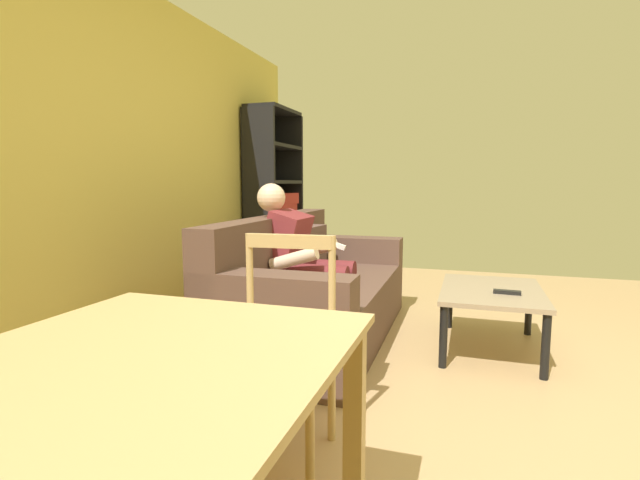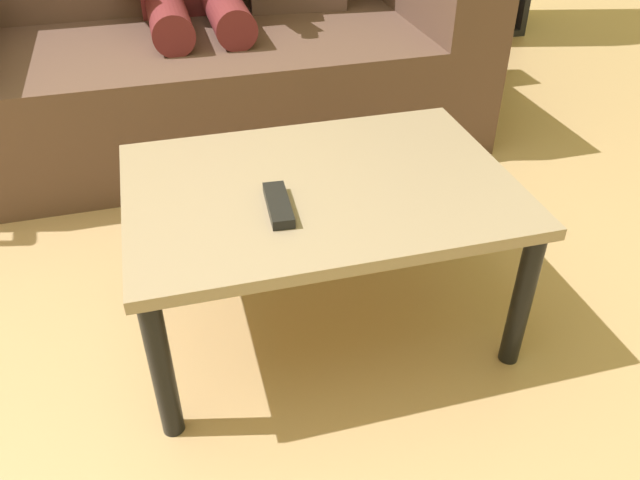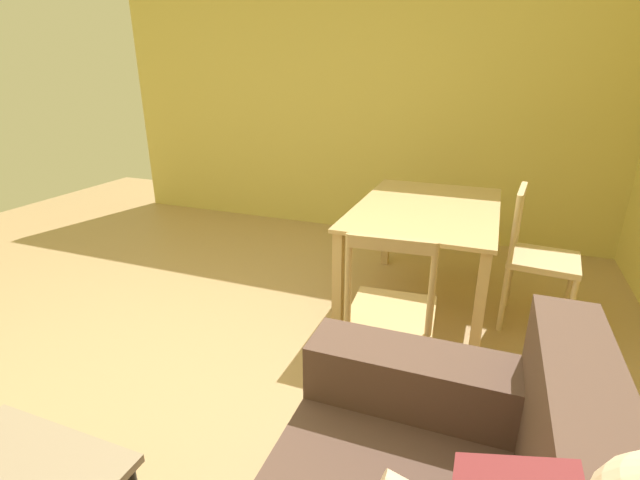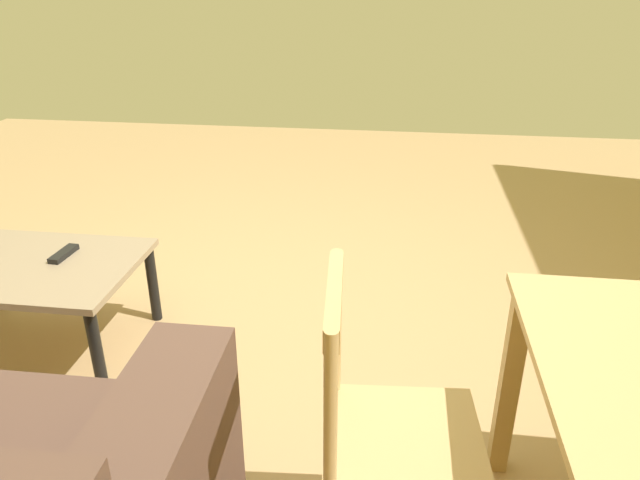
% 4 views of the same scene
% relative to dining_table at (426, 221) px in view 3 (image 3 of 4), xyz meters
% --- Properties ---
extents(ground_plane, '(8.15, 8.15, 0.00)m').
position_rel_dining_table_xyz_m(ground_plane, '(1.54, -1.03, -0.64)').
color(ground_plane, tan).
extents(wall_side, '(0.12, 5.22, 2.52)m').
position_rel_dining_table_xyz_m(wall_side, '(-1.54, -1.03, 0.62)').
color(wall_side, '#D2BE5D').
rests_on(wall_side, ground_plane).
extents(dining_table, '(1.39, 0.93, 0.75)m').
position_rel_dining_table_xyz_m(dining_table, '(0.00, 0.00, 0.00)').
color(dining_table, tan).
rests_on(dining_table, ground_plane).
extents(dining_chair_near_wall, '(0.46, 0.46, 0.92)m').
position_rel_dining_table_xyz_m(dining_chair_near_wall, '(-0.00, 0.73, -0.18)').
color(dining_chair_near_wall, '#D1B27F').
rests_on(dining_chair_near_wall, ground_plane).
extents(dining_chair_facing_couch, '(0.45, 0.45, 0.93)m').
position_rel_dining_table_xyz_m(dining_chair_facing_couch, '(1.02, 0.00, -0.18)').
color(dining_chair_facing_couch, tan).
rests_on(dining_chair_facing_couch, ground_plane).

